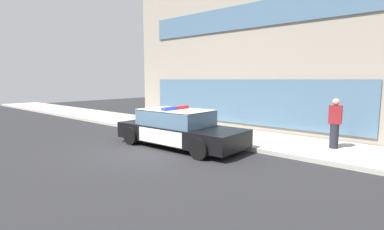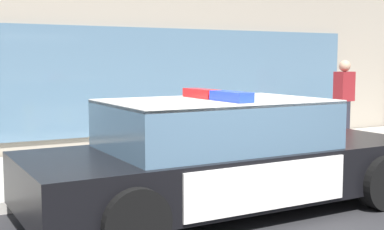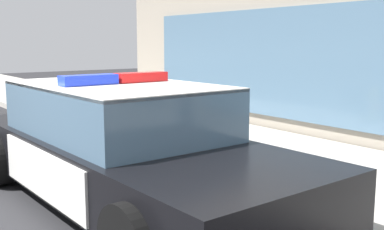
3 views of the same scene
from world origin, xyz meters
name	(u,v)px [view 1 (image 1 of 3)]	position (x,y,z in m)	size (l,w,h in m)	color
ground	(149,150)	(0.00, 0.00, 0.00)	(48.00, 48.00, 0.00)	#262628
sidewalk	(212,133)	(0.00, 3.72, 0.07)	(48.00, 3.18, 0.15)	#B2ADA3
storefront_building	(322,56)	(2.76, 9.68, 3.73)	(18.81, 8.73, 7.46)	gray
police_cruiser	(178,128)	(0.44, 1.08, 0.68)	(5.09, 2.21, 1.49)	black
fire_hydrant	(187,125)	(-0.66, 2.78, 0.50)	(0.34, 0.39, 0.73)	gold
pedestrian_on_sidewalk	(335,123)	(5.09, 3.92, 1.01)	(0.43, 0.31, 1.71)	#23232D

